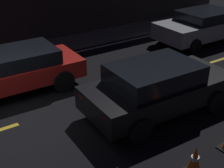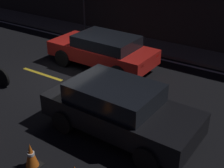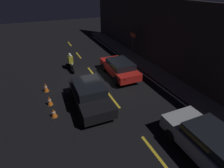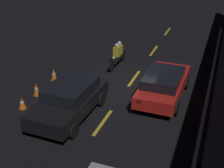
# 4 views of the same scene
# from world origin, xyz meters

# --- Properties ---
(ground_plane) EXTENTS (56.00, 56.00, 0.00)m
(ground_plane) POSITION_xyz_m (0.00, 0.00, 0.00)
(ground_plane) COLOR black
(raised_curb) EXTENTS (28.00, 1.61, 0.12)m
(raised_curb) POSITION_xyz_m (0.00, 4.93, 0.06)
(raised_curb) COLOR #605B56
(raised_curb) RESTS_ON ground
(lane_dash_c) EXTENTS (2.00, 0.14, 0.01)m
(lane_dash_c) POSITION_xyz_m (-1.00, 0.00, 0.00)
(lane_dash_c) COLOR gold
(lane_dash_c) RESTS_ON ground
(lane_dash_d) EXTENTS (2.00, 0.14, 0.01)m
(lane_dash_d) POSITION_xyz_m (3.50, 0.00, 0.00)
(lane_dash_d) COLOR gold
(lane_dash_d) RESTS_ON ground
(lane_solid_kerb) EXTENTS (25.20, 0.14, 0.01)m
(lane_solid_kerb) POSITION_xyz_m (0.00, 3.87, 0.00)
(lane_solid_kerb) COLOR silver
(lane_solid_kerb) RESTS_ON ground
(taxi_red) EXTENTS (4.31, 1.96, 1.33)m
(taxi_red) POSITION_xyz_m (0.56, 1.87, 0.74)
(taxi_red) COLOR red
(taxi_red) RESTS_ON ground
(van_black) EXTENTS (4.27, 2.05, 1.44)m
(van_black) POSITION_xyz_m (3.44, -1.51, 0.77)
(van_black) COLOR black
(van_black) RESTS_ON ground
(traffic_cone_mid) EXTENTS (0.41, 0.41, 0.65)m
(traffic_cone_mid) POSITION_xyz_m (2.47, -3.81, 0.32)
(traffic_cone_mid) COLOR black
(traffic_cone_mid) RESTS_ON ground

